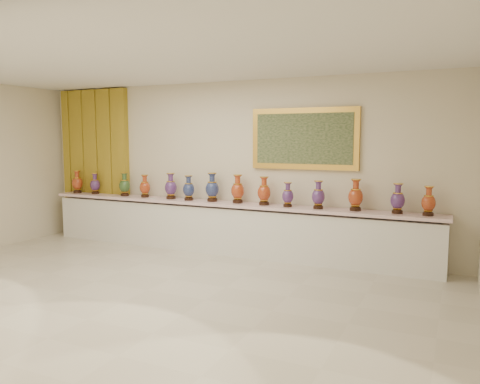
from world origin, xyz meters
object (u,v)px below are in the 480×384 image
object	(u,v)px
counter	(225,228)
vase_0	(77,183)
vase_1	(95,185)
vase_2	(125,186)

from	to	relation	value
counter	vase_0	distance (m)	3.42
vase_1	vase_2	distance (m)	0.76
counter	vase_0	xyz separation A→B (m)	(-3.35, -0.03, 0.67)
vase_0	vase_1	distance (m)	0.44
counter	vase_1	distance (m)	2.98
vase_1	vase_2	bearing A→B (deg)	-1.92
vase_0	vase_2	world-z (taller)	vase_0
counter	vase_2	bearing A→B (deg)	-179.31
counter	vase_0	bearing A→B (deg)	-179.48
vase_1	counter	bearing A→B (deg)	0.01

